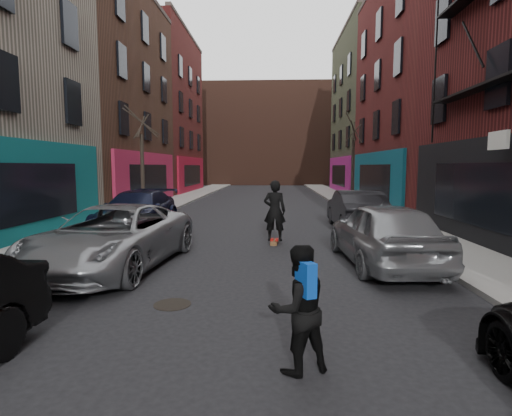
# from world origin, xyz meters

# --- Properties ---
(sidewalk_left) EXTENTS (2.50, 84.00, 0.13)m
(sidewalk_left) POSITION_xyz_m (-6.25, 30.00, 0.07)
(sidewalk_left) COLOR gray
(sidewalk_left) RESTS_ON ground
(sidewalk_right) EXTENTS (2.50, 84.00, 0.13)m
(sidewalk_right) POSITION_xyz_m (6.25, 30.00, 0.07)
(sidewalk_right) COLOR gray
(sidewalk_right) RESTS_ON ground
(building_far) EXTENTS (40.00, 10.00, 14.00)m
(building_far) POSITION_xyz_m (0.00, 56.00, 7.00)
(building_far) COLOR #47281E
(building_far) RESTS_ON ground
(tree_left_far) EXTENTS (2.00, 2.00, 6.50)m
(tree_left_far) POSITION_xyz_m (-6.20, 18.00, 3.38)
(tree_left_far) COLOR black
(tree_left_far) RESTS_ON sidewalk_left
(tree_right_far) EXTENTS (2.00, 2.00, 6.80)m
(tree_right_far) POSITION_xyz_m (6.20, 24.00, 3.53)
(tree_right_far) COLOR black
(tree_right_far) RESTS_ON sidewalk_right
(parked_left_far) EXTENTS (3.18, 6.00, 1.61)m
(parked_left_far) POSITION_xyz_m (-3.20, 6.55, 0.80)
(parked_left_far) COLOR gray
(parked_left_far) RESTS_ON ground
(parked_left_end) EXTENTS (2.33, 5.58, 1.61)m
(parked_left_end) POSITION_xyz_m (-4.60, 12.39, 0.81)
(parked_left_end) COLOR black
(parked_left_end) RESTS_ON ground
(parked_right_far) EXTENTS (2.29, 5.13, 1.71)m
(parked_right_far) POSITION_xyz_m (3.75, 7.15, 0.86)
(parked_right_far) COLOR gray
(parked_right_far) RESTS_ON ground
(parked_right_end) EXTENTS (1.76, 4.94, 1.62)m
(parked_right_end) POSITION_xyz_m (4.27, 13.26, 0.81)
(parked_right_end) COLOR black
(parked_right_end) RESTS_ON ground
(skateboard) EXTENTS (0.29, 0.82, 0.10)m
(skateboard) POSITION_xyz_m (0.91, 9.94, 0.05)
(skateboard) COLOR brown
(skateboard) RESTS_ON ground
(skateboarder) EXTENTS (0.78, 0.55, 2.04)m
(skateboarder) POSITION_xyz_m (0.91, 9.94, 1.12)
(skateboarder) COLOR black
(skateboarder) RESTS_ON skateboard
(pedestrian) EXTENTS (0.98, 0.90, 1.63)m
(pedestrian) POSITION_xyz_m (1.18, 1.56, 0.83)
(pedestrian) COLOR black
(pedestrian) RESTS_ON ground
(manhole) EXTENTS (0.81, 0.81, 0.01)m
(manhole) POSITION_xyz_m (-1.03, 3.91, 0.01)
(manhole) COLOR black
(manhole) RESTS_ON ground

